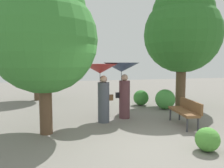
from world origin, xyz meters
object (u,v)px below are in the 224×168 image
(person_left, at_px, (101,80))
(person_right, at_px, (122,76))
(park_bench, at_px, (186,110))
(tree_near_left, at_px, (44,31))
(tree_mid_left, at_px, (36,48))
(tree_near_right, at_px, (182,28))

(person_left, height_order, person_right, person_right)
(park_bench, distance_m, tree_near_left, 4.97)
(person_left, xyz_separation_m, tree_mid_left, (-2.35, 5.36, 1.36))
(person_left, height_order, tree_near_left, tree_near_left)
(tree_near_left, relative_size, tree_mid_left, 1.07)
(person_left, bearing_deg, person_right, -61.98)
(tree_mid_left, bearing_deg, tree_near_right, -28.67)
(park_bench, relative_size, tree_near_right, 0.28)
(park_bench, distance_m, tree_near_right, 4.55)
(person_left, height_order, park_bench, person_left)
(park_bench, height_order, tree_near_right, tree_near_right)
(person_left, bearing_deg, tree_near_left, 118.75)
(person_right, height_order, tree_near_right, tree_near_right)
(person_right, relative_size, tree_mid_left, 0.47)
(person_left, distance_m, tree_mid_left, 6.01)
(park_bench, relative_size, tree_near_left, 0.34)
(tree_near_left, xyz_separation_m, tree_near_right, (5.99, 2.56, 0.71))
(tree_near_left, bearing_deg, tree_mid_left, 95.13)
(park_bench, xyz_separation_m, tree_near_left, (-4.34, 0.34, 2.39))
(person_right, bearing_deg, park_bench, -125.95)
(person_right, distance_m, tree_mid_left, 6.08)
(person_left, distance_m, person_right, 0.94)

